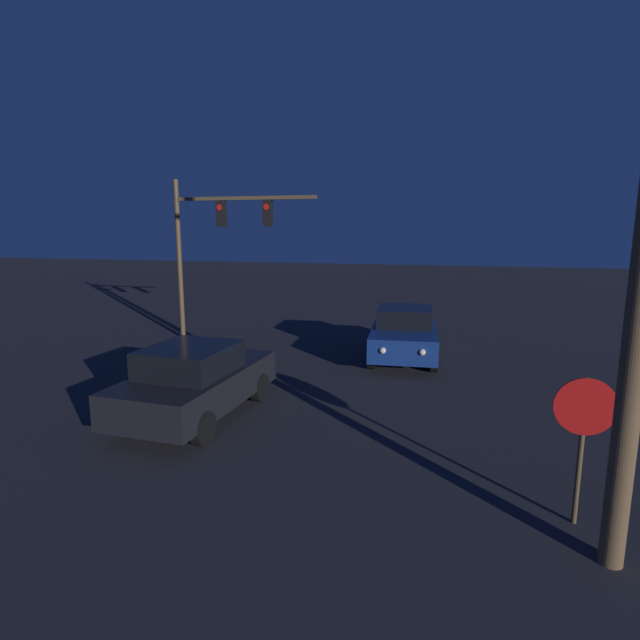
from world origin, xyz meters
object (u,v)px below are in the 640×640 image
at_px(car_near, 195,381).
at_px(car_far, 404,333).
at_px(stop_sign, 584,423).
at_px(traffic_signal_mast, 213,233).

relative_size(car_near, car_far, 0.99).
distance_m(car_far, stop_sign, 8.95).
bearing_deg(stop_sign, car_near, 162.00).
height_order(car_near, stop_sign, stop_sign).
distance_m(traffic_signal_mast, stop_sign, 13.91).
distance_m(car_near, car_far, 7.20).
xyz_separation_m(car_near, stop_sign, (6.99, -2.27, 0.65)).
xyz_separation_m(car_far, traffic_signal_mast, (-6.86, 1.01, 3.05)).
height_order(car_far, stop_sign, stop_sign).
bearing_deg(car_near, traffic_signal_mast, 115.89).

